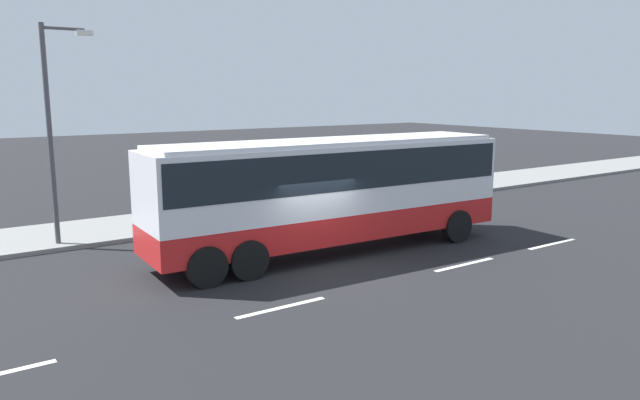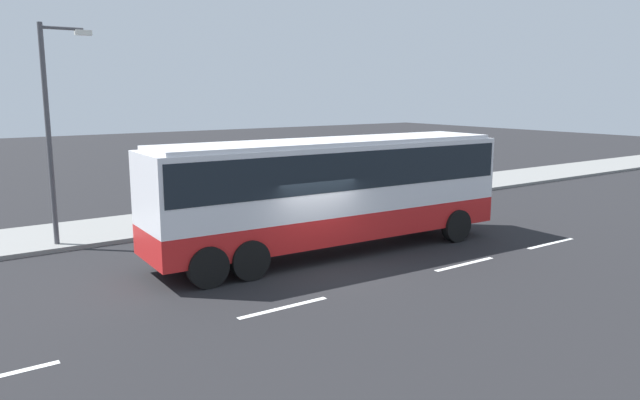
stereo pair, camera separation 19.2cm
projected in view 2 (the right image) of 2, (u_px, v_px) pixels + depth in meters
ground_plane at (318, 268)px, 17.28m from camera, size 120.00×120.00×0.00m
sidewalk_curb at (201, 218)px, 23.73m from camera, size 80.00×4.00×0.15m
lane_centreline at (511, 253)px, 18.83m from camera, size 44.87×0.16×0.01m
coach_bus at (332, 183)px, 18.60m from camera, size 11.81×3.06×3.55m
pedestrian_near_curb at (264, 188)px, 24.74m from camera, size 0.32×0.32×1.63m
street_lamp at (53, 120)px, 18.79m from camera, size 1.59×0.24×6.92m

